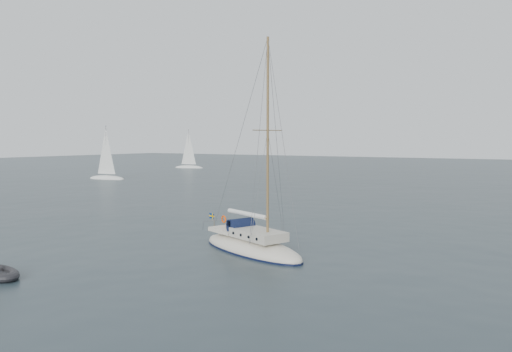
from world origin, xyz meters
The scene contains 5 objects.
ground centered at (0.00, 0.00, 0.00)m, with size 300.00×300.00×0.00m, color black.
sailboat centered at (-1.17, -0.55, 0.91)m, with size 8.45×2.53×12.03m.
dinghy centered at (-4.16, 2.81, 0.20)m, with size 3.14×1.42×0.45m.
distant_yacht_c centered at (-55.91, 61.34, 3.83)m, with size 6.76×3.61×8.96m.
distant_yacht_a centered at (-47.39, 30.59, 3.81)m, with size 6.72×3.58×8.91m.
Camera 1 is at (13.26, -23.69, 6.19)m, focal length 35.00 mm.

